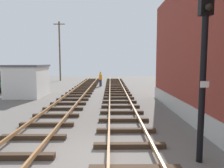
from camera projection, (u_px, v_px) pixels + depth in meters
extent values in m
plane|color=#605B56|center=(94.00, 159.00, 6.51)|extent=(80.87, 80.87, 0.00)
cube|color=#38281C|center=(130.00, 146.00, 7.32)|extent=(2.50, 0.24, 0.18)
cube|color=#38281C|center=(126.00, 131.00, 8.95)|extent=(2.50, 0.24, 0.18)
cube|color=#38281C|center=(124.00, 120.00, 10.58)|extent=(2.50, 0.24, 0.18)
cube|color=#38281C|center=(122.00, 112.00, 12.21)|extent=(2.50, 0.24, 0.18)
cube|color=#38281C|center=(121.00, 107.00, 13.83)|extent=(2.50, 0.24, 0.18)
cube|color=#38281C|center=(119.00, 102.00, 15.46)|extent=(2.50, 0.24, 0.18)
cube|color=#38281C|center=(119.00, 98.00, 17.09)|extent=(2.50, 0.24, 0.18)
cube|color=#38281C|center=(118.00, 95.00, 18.72)|extent=(2.50, 0.24, 0.18)
cube|color=#38281C|center=(117.00, 92.00, 20.35)|extent=(2.50, 0.24, 0.18)
cube|color=#38281C|center=(117.00, 90.00, 21.98)|extent=(2.50, 0.24, 0.18)
cube|color=#38281C|center=(116.00, 88.00, 23.61)|extent=(2.50, 0.24, 0.18)
cube|color=#38281C|center=(116.00, 87.00, 25.23)|extent=(2.50, 0.24, 0.18)
cube|color=#38281C|center=(116.00, 85.00, 26.86)|extent=(2.50, 0.24, 0.18)
cube|color=#38281C|center=(115.00, 84.00, 28.49)|extent=(2.50, 0.24, 0.18)
cube|color=#38281C|center=(115.00, 83.00, 30.12)|extent=(2.50, 0.24, 0.18)
cube|color=#38281C|center=(115.00, 82.00, 31.75)|extent=(2.50, 0.24, 0.18)
cube|color=#38281C|center=(115.00, 81.00, 33.38)|extent=(2.50, 0.24, 0.18)
cube|color=#38281C|center=(114.00, 80.00, 35.00)|extent=(2.50, 0.24, 0.18)
cube|color=#38281C|center=(114.00, 79.00, 36.63)|extent=(2.50, 0.24, 0.18)
cube|color=olive|center=(109.00, 151.00, 6.48)|extent=(0.08, 62.20, 0.14)
cube|color=olive|center=(155.00, 151.00, 6.50)|extent=(0.08, 62.20, 0.14)
cube|color=#38281C|center=(14.00, 156.00, 6.48)|extent=(2.50, 0.24, 0.18)
cube|color=#38281C|center=(34.00, 137.00, 8.15)|extent=(2.50, 0.24, 0.18)
cube|color=#38281C|center=(47.00, 124.00, 9.82)|extent=(2.50, 0.24, 0.18)
cube|color=#38281C|center=(56.00, 115.00, 11.50)|extent=(2.50, 0.24, 0.18)
cube|color=#38281C|center=(63.00, 109.00, 13.17)|extent=(2.50, 0.24, 0.18)
cube|color=#38281C|center=(68.00, 104.00, 14.84)|extent=(2.50, 0.24, 0.18)
cube|color=#38281C|center=(73.00, 99.00, 16.51)|extent=(2.50, 0.24, 0.18)
cube|color=#38281C|center=(76.00, 96.00, 18.19)|extent=(2.50, 0.24, 0.18)
cube|color=#38281C|center=(79.00, 93.00, 19.86)|extent=(2.50, 0.24, 0.18)
cube|color=#38281C|center=(81.00, 91.00, 21.53)|extent=(2.50, 0.24, 0.18)
cube|color=#38281C|center=(84.00, 89.00, 23.20)|extent=(2.50, 0.24, 0.18)
cube|color=#38281C|center=(85.00, 87.00, 24.88)|extent=(2.50, 0.24, 0.18)
cube|color=#38281C|center=(87.00, 85.00, 26.55)|extent=(2.50, 0.24, 0.18)
cube|color=#38281C|center=(88.00, 84.00, 28.22)|extent=(2.50, 0.24, 0.18)
cube|color=#38281C|center=(90.00, 83.00, 29.89)|extent=(2.50, 0.24, 0.18)
cube|color=#38281C|center=(91.00, 82.00, 31.57)|extent=(2.50, 0.24, 0.18)
cube|color=#38281C|center=(92.00, 81.00, 33.24)|extent=(2.50, 0.24, 0.18)
cube|color=#38281C|center=(93.00, 80.00, 34.91)|extent=(2.50, 0.24, 0.18)
cube|color=#38281C|center=(93.00, 79.00, 36.58)|extent=(2.50, 0.24, 0.18)
cube|color=olive|center=(37.00, 151.00, 6.47)|extent=(0.08, 62.20, 0.14)
cylinder|color=black|center=(202.00, 91.00, 6.12)|extent=(0.18, 0.18, 4.27)
sphere|color=black|center=(209.00, 7.00, 5.71)|extent=(0.20, 0.20, 0.20)
cube|color=white|center=(205.00, 84.00, 5.96)|extent=(0.24, 0.03, 0.18)
cube|color=#B2B2AD|center=(201.00, 122.00, 8.96)|extent=(0.08, 18.36, 0.90)
cube|color=silver|center=(28.00, 82.00, 18.45)|extent=(2.80, 3.60, 2.60)
cube|color=#4C4C51|center=(27.00, 66.00, 18.31)|extent=(3.00, 3.80, 0.16)
cube|color=brown|center=(11.00, 85.00, 18.47)|extent=(0.06, 0.90, 2.00)
cylinder|color=black|center=(12.00, 88.00, 22.01)|extent=(0.64, 0.24, 0.64)
cylinder|color=black|center=(3.00, 90.00, 20.22)|extent=(0.64, 0.24, 0.64)
cube|color=#B7B7BC|center=(11.00, 78.00, 30.70)|extent=(4.20, 1.80, 0.80)
cube|color=#1E232D|center=(11.00, 73.00, 30.63)|extent=(2.31, 1.66, 0.64)
cylinder|color=black|center=(23.00, 80.00, 31.65)|extent=(0.64, 0.24, 0.64)
cylinder|color=black|center=(17.00, 81.00, 29.86)|extent=(0.64, 0.24, 0.64)
cylinder|color=black|center=(5.00, 80.00, 31.63)|extent=(0.64, 0.24, 0.64)
cylinder|color=brown|center=(60.00, 52.00, 34.06)|extent=(0.24, 0.24, 9.45)
cube|color=#4C3D2D|center=(59.00, 24.00, 33.62)|extent=(1.80, 0.12, 0.12)
cylinder|color=#262D4C|center=(101.00, 83.00, 26.43)|extent=(0.32, 0.32, 0.85)
cylinder|color=orange|center=(100.00, 77.00, 26.35)|extent=(0.40, 0.40, 0.65)
sphere|color=tan|center=(100.00, 73.00, 26.31)|extent=(0.24, 0.24, 0.24)
sphere|color=yellow|center=(100.00, 72.00, 26.29)|extent=(0.22, 0.22, 0.22)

